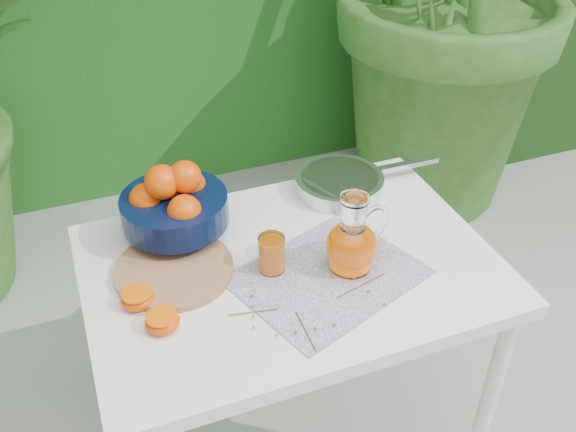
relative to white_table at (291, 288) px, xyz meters
name	(u,v)px	position (x,y,z in m)	size (l,w,h in m)	color
white_table	(291,288)	(0.00, 0.00, 0.00)	(1.00, 0.70, 0.75)	white
placemat	(328,276)	(0.07, -0.08, 0.08)	(0.42, 0.33, 0.00)	#0D1A4C
cutting_board	(174,270)	(-0.28, 0.07, 0.09)	(0.29, 0.29, 0.02)	#8E6140
fruit_bowl	(174,203)	(-0.23, 0.22, 0.18)	(0.32, 0.32, 0.22)	black
juice_pitcher	(352,243)	(0.13, -0.07, 0.16)	(0.19, 0.15, 0.21)	white
juice_tumbler	(272,254)	(-0.05, -0.01, 0.13)	(0.08, 0.08, 0.10)	white
saute_pan	(341,182)	(0.25, 0.25, 0.11)	(0.44, 0.26, 0.05)	silver
orange_halves	(223,292)	(-0.19, -0.06, 0.10)	(0.61, 0.18, 0.04)	#EB3402
thyme_sprigs	(310,308)	(-0.02, -0.17, 0.09)	(0.39, 0.23, 0.01)	brown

